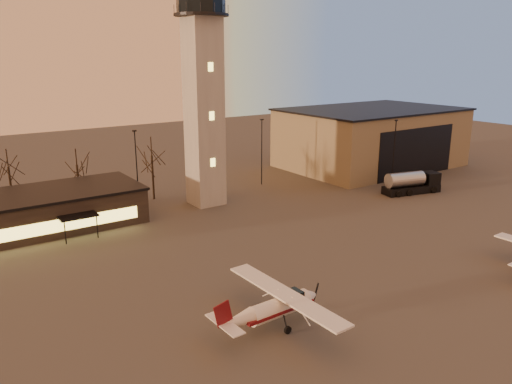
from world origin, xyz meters
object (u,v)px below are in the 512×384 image
Objects in this scene: terminal at (28,213)px; fuel_truck at (411,185)px; cessna_rear at (281,309)px; hangar at (371,137)px; control_tower at (203,80)px.

terminal is 2.83× the size of fuel_truck.
terminal is 2.06× the size of cessna_rear.
fuel_truck is at bearing -118.73° from hangar.
terminal is (-57.99, -2.00, -3.00)m from hangar.
hangar is 2.48× the size of cessna_rear.
control_tower is at bearing 69.09° from cessna_rear.
cessna_rear is (11.21, -32.64, -0.99)m from terminal.
hangar is 1.20× the size of terminal.
fuel_truck is (37.80, 18.25, 0.10)m from cessna_rear.
cessna_rear is (-46.79, -34.64, -3.99)m from hangar.
hangar is (36.00, 3.98, -11.17)m from control_tower.
cessna_rear is at bearing -140.46° from fuel_truck.
cessna_rear reaches higher than fuel_truck.
hangar reaches higher than terminal.
control_tower is 2.64× the size of cessna_rear.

